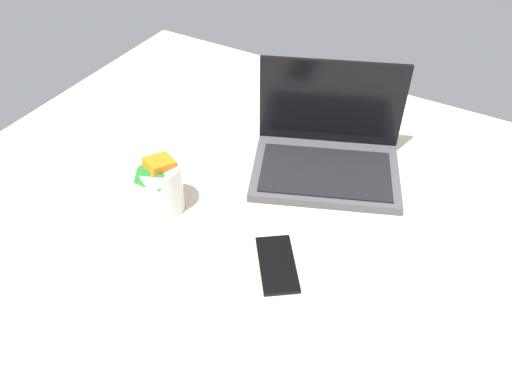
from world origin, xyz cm
name	(u,v)px	position (x,y,z in cm)	size (l,w,h in cm)	color
bed_mattress	(318,301)	(0.00, 0.00, 9.00)	(180.00, 140.00, 18.00)	beige
laptop	(327,152)	(-12.10, 29.35, 22.41)	(39.21, 33.67, 23.00)	#4C4C51
snack_cup	(160,185)	(-36.90, -0.20, 24.00)	(9.84, 11.01, 13.49)	silver
cell_phone	(277,264)	(-8.08, -2.72, 18.40)	(6.80, 14.00, 0.80)	black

